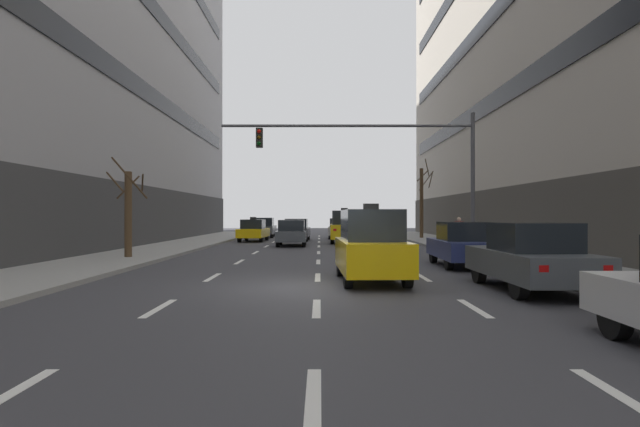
# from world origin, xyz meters

# --- Properties ---
(ground_plane) EXTENTS (120.00, 120.00, 0.00)m
(ground_plane) POSITION_xyz_m (0.00, 0.00, 0.00)
(ground_plane) COLOR #38383D
(sidewalk_left) EXTENTS (3.94, 80.00, 0.14)m
(sidewalk_left) POSITION_xyz_m (-8.24, 0.00, 0.07)
(sidewalk_left) COLOR gray
(sidewalk_left) RESTS_ON ground
(sidewalk_right) EXTENTS (3.94, 80.00, 0.14)m
(sidewalk_right) POSITION_xyz_m (8.24, 0.00, 0.07)
(sidewalk_right) COLOR gray
(sidewalk_right) RESTS_ON ground
(lane_stripe_l1_s2) EXTENTS (0.16, 2.00, 0.01)m
(lane_stripe_l1_s2) POSITION_xyz_m (-3.14, -8.00, 0.00)
(lane_stripe_l1_s2) COLOR silver
(lane_stripe_l1_s2) RESTS_ON ground
(lane_stripe_l1_s3) EXTENTS (0.16, 2.00, 0.01)m
(lane_stripe_l1_s3) POSITION_xyz_m (-3.14, -3.00, 0.00)
(lane_stripe_l1_s3) COLOR silver
(lane_stripe_l1_s3) RESTS_ON ground
(lane_stripe_l1_s4) EXTENTS (0.16, 2.00, 0.01)m
(lane_stripe_l1_s4) POSITION_xyz_m (-3.14, 2.00, 0.00)
(lane_stripe_l1_s4) COLOR silver
(lane_stripe_l1_s4) RESTS_ON ground
(lane_stripe_l1_s5) EXTENTS (0.16, 2.00, 0.01)m
(lane_stripe_l1_s5) POSITION_xyz_m (-3.14, 7.00, 0.00)
(lane_stripe_l1_s5) COLOR silver
(lane_stripe_l1_s5) RESTS_ON ground
(lane_stripe_l1_s6) EXTENTS (0.16, 2.00, 0.01)m
(lane_stripe_l1_s6) POSITION_xyz_m (-3.14, 12.00, 0.00)
(lane_stripe_l1_s6) COLOR silver
(lane_stripe_l1_s6) RESTS_ON ground
(lane_stripe_l1_s7) EXTENTS (0.16, 2.00, 0.01)m
(lane_stripe_l1_s7) POSITION_xyz_m (-3.14, 17.00, 0.00)
(lane_stripe_l1_s7) COLOR silver
(lane_stripe_l1_s7) RESTS_ON ground
(lane_stripe_l1_s8) EXTENTS (0.16, 2.00, 0.01)m
(lane_stripe_l1_s8) POSITION_xyz_m (-3.14, 22.00, 0.00)
(lane_stripe_l1_s8) COLOR silver
(lane_stripe_l1_s8) RESTS_ON ground
(lane_stripe_l1_s9) EXTENTS (0.16, 2.00, 0.01)m
(lane_stripe_l1_s9) POSITION_xyz_m (-3.14, 27.00, 0.00)
(lane_stripe_l1_s9) COLOR silver
(lane_stripe_l1_s9) RESTS_ON ground
(lane_stripe_l1_s10) EXTENTS (0.16, 2.00, 0.01)m
(lane_stripe_l1_s10) POSITION_xyz_m (-3.14, 32.00, 0.00)
(lane_stripe_l1_s10) COLOR silver
(lane_stripe_l1_s10) RESTS_ON ground
(lane_stripe_l2_s2) EXTENTS (0.16, 2.00, 0.01)m
(lane_stripe_l2_s2) POSITION_xyz_m (0.00, -8.00, 0.00)
(lane_stripe_l2_s2) COLOR silver
(lane_stripe_l2_s2) RESTS_ON ground
(lane_stripe_l2_s3) EXTENTS (0.16, 2.00, 0.01)m
(lane_stripe_l2_s3) POSITION_xyz_m (0.00, -3.00, 0.00)
(lane_stripe_l2_s3) COLOR silver
(lane_stripe_l2_s3) RESTS_ON ground
(lane_stripe_l2_s4) EXTENTS (0.16, 2.00, 0.01)m
(lane_stripe_l2_s4) POSITION_xyz_m (0.00, 2.00, 0.00)
(lane_stripe_l2_s4) COLOR silver
(lane_stripe_l2_s4) RESTS_ON ground
(lane_stripe_l2_s5) EXTENTS (0.16, 2.00, 0.01)m
(lane_stripe_l2_s5) POSITION_xyz_m (0.00, 7.00, 0.00)
(lane_stripe_l2_s5) COLOR silver
(lane_stripe_l2_s5) RESTS_ON ground
(lane_stripe_l2_s6) EXTENTS (0.16, 2.00, 0.01)m
(lane_stripe_l2_s6) POSITION_xyz_m (0.00, 12.00, 0.00)
(lane_stripe_l2_s6) COLOR silver
(lane_stripe_l2_s6) RESTS_ON ground
(lane_stripe_l2_s7) EXTENTS (0.16, 2.00, 0.01)m
(lane_stripe_l2_s7) POSITION_xyz_m (0.00, 17.00, 0.00)
(lane_stripe_l2_s7) COLOR silver
(lane_stripe_l2_s7) RESTS_ON ground
(lane_stripe_l2_s8) EXTENTS (0.16, 2.00, 0.01)m
(lane_stripe_l2_s8) POSITION_xyz_m (0.00, 22.00, 0.00)
(lane_stripe_l2_s8) COLOR silver
(lane_stripe_l2_s8) RESTS_ON ground
(lane_stripe_l2_s9) EXTENTS (0.16, 2.00, 0.01)m
(lane_stripe_l2_s9) POSITION_xyz_m (0.00, 27.00, 0.00)
(lane_stripe_l2_s9) COLOR silver
(lane_stripe_l2_s9) RESTS_ON ground
(lane_stripe_l2_s10) EXTENTS (0.16, 2.00, 0.01)m
(lane_stripe_l2_s10) POSITION_xyz_m (0.00, 32.00, 0.00)
(lane_stripe_l2_s10) COLOR silver
(lane_stripe_l2_s10) RESTS_ON ground
(lane_stripe_l3_s2) EXTENTS (0.16, 2.00, 0.01)m
(lane_stripe_l3_s2) POSITION_xyz_m (3.14, -8.00, 0.00)
(lane_stripe_l3_s2) COLOR silver
(lane_stripe_l3_s2) RESTS_ON ground
(lane_stripe_l3_s3) EXTENTS (0.16, 2.00, 0.01)m
(lane_stripe_l3_s3) POSITION_xyz_m (3.14, -3.00, 0.00)
(lane_stripe_l3_s3) COLOR silver
(lane_stripe_l3_s3) RESTS_ON ground
(lane_stripe_l3_s4) EXTENTS (0.16, 2.00, 0.01)m
(lane_stripe_l3_s4) POSITION_xyz_m (3.14, 2.00, 0.00)
(lane_stripe_l3_s4) COLOR silver
(lane_stripe_l3_s4) RESTS_ON ground
(lane_stripe_l3_s5) EXTENTS (0.16, 2.00, 0.01)m
(lane_stripe_l3_s5) POSITION_xyz_m (3.14, 7.00, 0.00)
(lane_stripe_l3_s5) COLOR silver
(lane_stripe_l3_s5) RESTS_ON ground
(lane_stripe_l3_s6) EXTENTS (0.16, 2.00, 0.01)m
(lane_stripe_l3_s6) POSITION_xyz_m (3.14, 12.00, 0.00)
(lane_stripe_l3_s6) COLOR silver
(lane_stripe_l3_s6) RESTS_ON ground
(lane_stripe_l3_s7) EXTENTS (0.16, 2.00, 0.01)m
(lane_stripe_l3_s7) POSITION_xyz_m (3.14, 17.00, 0.00)
(lane_stripe_l3_s7) COLOR silver
(lane_stripe_l3_s7) RESTS_ON ground
(lane_stripe_l3_s8) EXTENTS (0.16, 2.00, 0.01)m
(lane_stripe_l3_s8) POSITION_xyz_m (3.14, 22.00, 0.00)
(lane_stripe_l3_s8) COLOR silver
(lane_stripe_l3_s8) RESTS_ON ground
(lane_stripe_l3_s9) EXTENTS (0.16, 2.00, 0.01)m
(lane_stripe_l3_s9) POSITION_xyz_m (3.14, 27.00, 0.00)
(lane_stripe_l3_s9) COLOR silver
(lane_stripe_l3_s9) RESTS_ON ground
(lane_stripe_l3_s10) EXTENTS (0.16, 2.00, 0.01)m
(lane_stripe_l3_s10) POSITION_xyz_m (3.14, 32.00, 0.00)
(lane_stripe_l3_s10) COLOR silver
(lane_stripe_l3_s10) RESTS_ON ground
(car_driving_0) EXTENTS (1.81, 4.21, 1.57)m
(car_driving_0) POSITION_xyz_m (-1.65, 17.54, 0.77)
(car_driving_0) COLOR black
(car_driving_0) RESTS_ON ground
(taxi_driving_1) EXTENTS (1.91, 4.23, 1.73)m
(taxi_driving_1) POSITION_xyz_m (-4.66, 22.76, 0.77)
(taxi_driving_1) COLOR black
(taxi_driving_1) RESTS_ON ground
(taxi_driving_2) EXTENTS (1.88, 4.20, 2.18)m
(taxi_driving_2) POSITION_xyz_m (1.49, 1.01, 1.00)
(taxi_driving_2) COLOR black
(taxi_driving_2) RESTS_ON ground
(car_driving_3) EXTENTS (1.93, 4.34, 1.61)m
(car_driving_3) POSITION_xyz_m (1.64, 26.88, 0.79)
(car_driving_3) COLOR black
(car_driving_3) RESTS_ON ground
(car_driving_4) EXTENTS (1.89, 4.42, 1.65)m
(car_driving_4) POSITION_xyz_m (-4.65, 29.16, 0.81)
(car_driving_4) COLOR black
(car_driving_4) RESTS_ON ground
(car_driving_5) EXTENTS (1.92, 4.32, 1.60)m
(car_driving_5) POSITION_xyz_m (-1.63, 23.77, 0.79)
(car_driving_5) COLOR black
(car_driving_5) RESTS_ON ground
(taxi_driving_6) EXTENTS (1.95, 4.49, 2.34)m
(taxi_driving_6) POSITION_xyz_m (1.69, 20.49, 1.07)
(taxi_driving_6) COLOR black
(taxi_driving_6) RESTS_ON ground
(car_parked_1) EXTENTS (1.89, 4.47, 1.67)m
(car_parked_1) POSITION_xyz_m (5.23, -0.70, 0.82)
(car_parked_1) COLOR black
(car_parked_1) RESTS_ON ground
(car_parked_2) EXTENTS (1.91, 4.35, 1.61)m
(car_parked_2) POSITION_xyz_m (5.22, 5.19, 0.79)
(car_parked_2) COLOR black
(car_parked_2) RESTS_ON ground
(traffic_signal_0) EXTENTS (10.95, 0.35, 6.15)m
(traffic_signal_0) POSITION_xyz_m (3.15, 8.73, 4.46)
(traffic_signal_0) COLOR #4C4C51
(traffic_signal_0) RESTS_ON sidewalk_right
(street_tree_0) EXTENTS (1.19, 1.68, 5.99)m
(street_tree_0) POSITION_xyz_m (7.88, 25.61, 2.94)
(street_tree_0) COLOR #4C3823
(street_tree_0) RESTS_ON sidewalk_right
(street_tree_1) EXTENTS (1.80, 1.67, 4.03)m
(street_tree_1) POSITION_xyz_m (-7.84, 7.75, 2.02)
(street_tree_1) COLOR #4C3823
(street_tree_1) RESTS_ON sidewalk_left
(pedestrian_0) EXTENTS (0.37, 0.43, 1.62)m
(pedestrian_0) POSITION_xyz_m (7.14, 12.59, 1.07)
(pedestrian_0) COLOR #383D59
(pedestrian_0) RESTS_ON sidewalk_right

